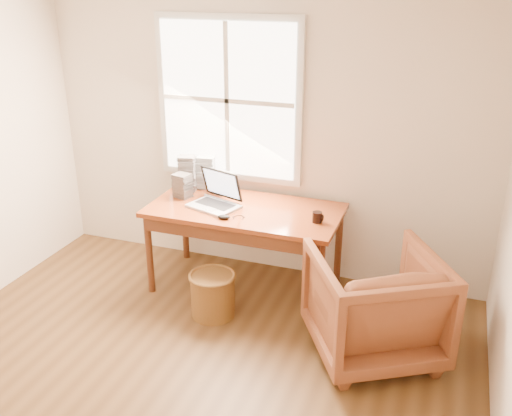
{
  "coord_description": "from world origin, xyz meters",
  "views": [
    {
      "loc": [
        1.55,
        -2.29,
        2.56
      ],
      "look_at": [
        0.15,
        1.65,
        0.83
      ],
      "focal_mm": 40.0,
      "sensor_mm": 36.0,
      "label": 1
    }
  ],
  "objects_px": {
    "coffee_mug": "(317,217)",
    "cd_stack_a": "(206,172)",
    "desk": "(245,210)",
    "laptop": "(213,190)",
    "wicker_stool": "(213,295)",
    "armchair": "(375,305)"
  },
  "relations": [
    {
      "from": "wicker_stool",
      "to": "coffee_mug",
      "type": "distance_m",
      "value": 1.04
    },
    {
      "from": "desk",
      "to": "wicker_stool",
      "type": "bearing_deg",
      "value": -100.38
    },
    {
      "from": "cd_stack_a",
      "to": "coffee_mug",
      "type": "bearing_deg",
      "value": -20.17
    },
    {
      "from": "armchair",
      "to": "laptop",
      "type": "xyz_separation_m",
      "value": [
        -1.44,
        0.48,
        0.51
      ]
    },
    {
      "from": "armchair",
      "to": "coffee_mug",
      "type": "relative_size",
      "value": 10.16
    },
    {
      "from": "wicker_stool",
      "to": "armchair",
      "type": "bearing_deg",
      "value": -2.99
    },
    {
      "from": "desk",
      "to": "laptop",
      "type": "height_order",
      "value": "laptop"
    },
    {
      "from": "laptop",
      "to": "cd_stack_a",
      "type": "relative_size",
      "value": 1.51
    },
    {
      "from": "laptop",
      "to": "wicker_stool",
      "type": "bearing_deg",
      "value": -50.99
    },
    {
      "from": "wicker_stool",
      "to": "cd_stack_a",
      "type": "relative_size",
      "value": 1.19
    },
    {
      "from": "wicker_stool",
      "to": "cd_stack_a",
      "type": "bearing_deg",
      "value": 115.91
    },
    {
      "from": "coffee_mug",
      "to": "cd_stack_a",
      "type": "relative_size",
      "value": 0.29
    },
    {
      "from": "wicker_stool",
      "to": "cd_stack_a",
      "type": "distance_m",
      "value": 1.17
    },
    {
      "from": "desk",
      "to": "wicker_stool",
      "type": "relative_size",
      "value": 4.53
    },
    {
      "from": "desk",
      "to": "wicker_stool",
      "type": "xyz_separation_m",
      "value": [
        -0.09,
        -0.5,
        -0.55
      ]
    },
    {
      "from": "coffee_mug",
      "to": "cd_stack_a",
      "type": "distance_m",
      "value": 1.21
    },
    {
      "from": "armchair",
      "to": "cd_stack_a",
      "type": "relative_size",
      "value": 2.93
    },
    {
      "from": "laptop",
      "to": "cd_stack_a",
      "type": "height_order",
      "value": "laptop"
    },
    {
      "from": "armchair",
      "to": "wicker_stool",
      "type": "relative_size",
      "value": 2.47
    },
    {
      "from": "wicker_stool",
      "to": "laptop",
      "type": "relative_size",
      "value": 0.79
    },
    {
      "from": "armchair",
      "to": "cd_stack_a",
      "type": "xyz_separation_m",
      "value": [
        -1.68,
        0.89,
        0.5
      ]
    },
    {
      "from": "coffee_mug",
      "to": "wicker_stool",
      "type": "bearing_deg",
      "value": -127.2
    }
  ]
}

